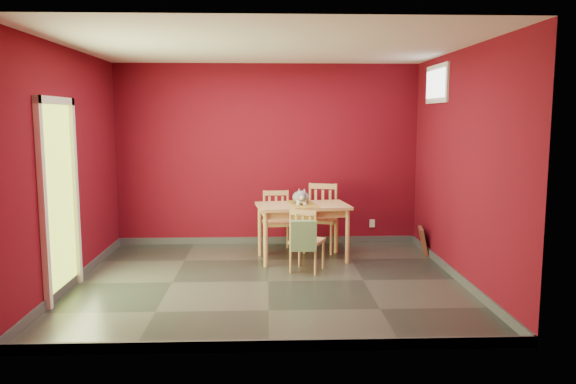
{
  "coord_description": "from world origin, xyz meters",
  "views": [
    {
      "loc": [
        -0.01,
        -6.4,
        1.93
      ],
      "look_at": [
        0.25,
        0.45,
        1.0
      ],
      "focal_mm": 35.0,
      "sensor_mm": 36.0,
      "label": 1
    }
  ],
  "objects_px": {
    "chair_far_left": "(277,221)",
    "tote_bag": "(303,236)",
    "chair_far_right": "(321,217)",
    "picture_frame": "(423,241)",
    "cat": "(301,195)",
    "chair_near": "(306,239)",
    "dining_table": "(303,211)"
  },
  "relations": [
    {
      "from": "tote_bag",
      "to": "chair_near",
      "type": "bearing_deg",
      "value": 76.06
    },
    {
      "from": "dining_table",
      "to": "tote_bag",
      "type": "relative_size",
      "value": 2.93
    },
    {
      "from": "cat",
      "to": "dining_table",
      "type": "bearing_deg",
      "value": -81.58
    },
    {
      "from": "chair_far_left",
      "to": "cat",
      "type": "xyz_separation_m",
      "value": [
        0.31,
        -0.45,
        0.43
      ]
    },
    {
      "from": "chair_far_right",
      "to": "cat",
      "type": "xyz_separation_m",
      "value": [
        -0.32,
        -0.44,
        0.38
      ]
    },
    {
      "from": "cat",
      "to": "tote_bag",
      "type": "bearing_deg",
      "value": -98.77
    },
    {
      "from": "tote_bag",
      "to": "cat",
      "type": "relative_size",
      "value": 0.93
    },
    {
      "from": "cat",
      "to": "chair_far_right",
      "type": "bearing_deg",
      "value": 46.63
    },
    {
      "from": "chair_near",
      "to": "tote_bag",
      "type": "bearing_deg",
      "value": -103.94
    },
    {
      "from": "chair_far_right",
      "to": "chair_far_left",
      "type": "bearing_deg",
      "value": 179.54
    },
    {
      "from": "chair_far_left",
      "to": "chair_near",
      "type": "bearing_deg",
      "value": -73.09
    },
    {
      "from": "chair_far_left",
      "to": "chair_far_right",
      "type": "distance_m",
      "value": 0.64
    },
    {
      "from": "picture_frame",
      "to": "chair_near",
      "type": "bearing_deg",
      "value": -153.27
    },
    {
      "from": "chair_near",
      "to": "dining_table",
      "type": "bearing_deg",
      "value": 90.59
    },
    {
      "from": "chair_far_left",
      "to": "chair_near",
      "type": "xyz_separation_m",
      "value": [
        0.34,
        -1.13,
        -0.03
      ]
    },
    {
      "from": "chair_far_right",
      "to": "chair_near",
      "type": "relative_size",
      "value": 1.2
    },
    {
      "from": "tote_bag",
      "to": "cat",
      "type": "height_order",
      "value": "cat"
    },
    {
      "from": "dining_table",
      "to": "chair_far_left",
      "type": "relative_size",
      "value": 1.5
    },
    {
      "from": "chair_far_left",
      "to": "tote_bag",
      "type": "relative_size",
      "value": 1.95
    },
    {
      "from": "chair_near",
      "to": "picture_frame",
      "type": "xyz_separation_m",
      "value": [
        1.71,
        0.86,
        -0.22
      ]
    },
    {
      "from": "tote_bag",
      "to": "dining_table",
      "type": "bearing_deg",
      "value": 87.01
    },
    {
      "from": "dining_table",
      "to": "cat",
      "type": "height_order",
      "value": "cat"
    },
    {
      "from": "chair_far_left",
      "to": "picture_frame",
      "type": "height_order",
      "value": "chair_far_left"
    },
    {
      "from": "chair_far_left",
      "to": "tote_bag",
      "type": "xyz_separation_m",
      "value": [
        0.3,
        -1.32,
        0.06
      ]
    },
    {
      "from": "chair_far_right",
      "to": "chair_near",
      "type": "distance_m",
      "value": 1.16
    },
    {
      "from": "chair_far_right",
      "to": "picture_frame",
      "type": "bearing_deg",
      "value": -10.36
    },
    {
      "from": "dining_table",
      "to": "tote_bag",
      "type": "height_order",
      "value": "dining_table"
    },
    {
      "from": "tote_bag",
      "to": "picture_frame",
      "type": "height_order",
      "value": "tote_bag"
    },
    {
      "from": "chair_near",
      "to": "chair_far_left",
      "type": "bearing_deg",
      "value": 106.91
    },
    {
      "from": "dining_table",
      "to": "chair_far_right",
      "type": "relative_size",
      "value": 1.35
    },
    {
      "from": "dining_table",
      "to": "chair_far_right",
      "type": "height_order",
      "value": "chair_far_right"
    },
    {
      "from": "chair_near",
      "to": "tote_bag",
      "type": "height_order",
      "value": "chair_near"
    }
  ]
}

